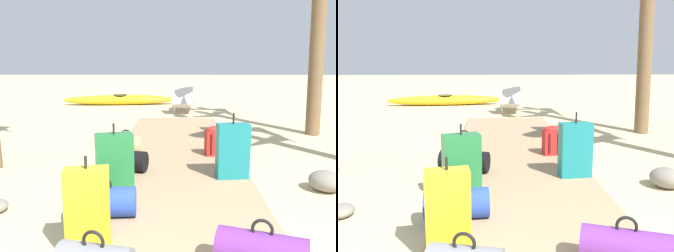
{
  "view_description": "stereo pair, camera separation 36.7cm",
  "coord_description": "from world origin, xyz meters",
  "views": [
    {
      "loc": [
        -0.03,
        -1.34,
        1.64
      ],
      "look_at": [
        -0.14,
        4.49,
        0.55
      ],
      "focal_mm": 39.48,
      "sensor_mm": 36.0,
      "label": 1
    },
    {
      "loc": [
        -0.4,
        -1.33,
        1.64
      ],
      "look_at": [
        -0.14,
        4.49,
        0.55
      ],
      "focal_mm": 39.48,
      "sensor_mm": 36.0,
      "label": 2
    }
  ],
  "objects": [
    {
      "name": "suitcase_green",
      "position": [
        -0.73,
        2.76,
        0.43
      ],
      "size": [
        0.47,
        0.33,
        0.82
      ],
      "color": "#237538",
      "rests_on": "boardwalk"
    },
    {
      "name": "suitcase_teal",
      "position": [
        0.72,
        3.34,
        0.44
      ],
      "size": [
        0.43,
        0.26,
        0.86
      ],
      "color": "#197A7F",
      "rests_on": "boardwalk"
    },
    {
      "name": "suitcase_yellow",
      "position": [
        -0.75,
        1.49,
        0.42
      ],
      "size": [
        0.39,
        0.24,
        0.79
      ],
      "color": "gold",
      "rests_on": "boardwalk"
    },
    {
      "name": "ground_plane",
      "position": [
        0.0,
        3.27,
        0.0
      ],
      "size": [
        60.0,
        60.0,
        0.0
      ],
      "primitive_type": "plane",
      "color": "#D1BA8C"
    },
    {
      "name": "duffel_bag_blue",
      "position": [
        -0.73,
        2.1,
        0.23
      ],
      "size": [
        0.65,
        0.34,
        0.41
      ],
      "color": "#2847B7",
      "rests_on": "boardwalk"
    },
    {
      "name": "duffel_bag_purple",
      "position": [
        0.61,
        1.18,
        0.23
      ],
      "size": [
        0.72,
        0.5,
        0.41
      ],
      "color": "#6B2D84",
      "rests_on": "boardwalk"
    },
    {
      "name": "duffel_bag_tan",
      "position": [
        -0.81,
        4.37,
        0.24
      ],
      "size": [
        0.49,
        0.36,
        0.43
      ],
      "color": "tan",
      "rests_on": "boardwalk"
    },
    {
      "name": "backpack_red",
      "position": [
        0.6,
        4.46,
        0.33
      ],
      "size": [
        0.31,
        0.25,
        0.47
      ],
      "color": "red",
      "rests_on": "boardwalk"
    },
    {
      "name": "rock_right_far",
      "position": [
        1.84,
        3.07,
        0.13
      ],
      "size": [
        0.57,
        0.58,
        0.26
      ],
      "primitive_type": "ellipsoid",
      "rotation": [
        0.0,
        0.0,
        0.69
      ],
      "color": "gray",
      "rests_on": "ground"
    },
    {
      "name": "boardwalk",
      "position": [
        0.0,
        4.08,
        0.04
      ],
      "size": [
        1.93,
        8.16,
        0.08
      ],
      "primitive_type": "cube",
      "color": "tan",
      "rests_on": "ground"
    },
    {
      "name": "kayak",
      "position": [
        -1.94,
        11.43,
        0.17
      ],
      "size": [
        3.98,
        1.03,
        0.35
      ],
      "color": "gold",
      "rests_on": "ground"
    },
    {
      "name": "duffel_bag_black",
      "position": [
        -0.76,
        3.62,
        0.23
      ],
      "size": [
        0.72,
        0.45,
        0.4
      ],
      "color": "black",
      "rests_on": "boardwalk"
    },
    {
      "name": "lounge_chair",
      "position": [
        0.22,
        9.71,
        0.33
      ],
      "size": [
        0.72,
        1.58,
        0.79
      ],
      "color": "white",
      "rests_on": "ground"
    },
    {
      "name": "rock_left_far",
      "position": [
        -1.95,
        2.36,
        0.06
      ],
      "size": [
        0.26,
        0.3,
        0.13
      ],
      "primitive_type": "ellipsoid",
      "rotation": [
        0.0,
        0.0,
        0.05
      ],
      "color": "gray",
      "rests_on": "ground"
    }
  ]
}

